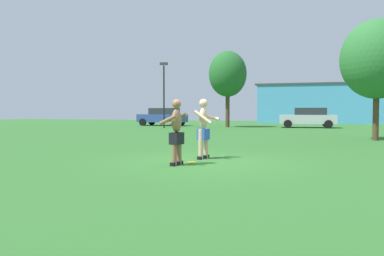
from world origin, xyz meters
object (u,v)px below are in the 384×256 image
player_near (204,127)px  tree_right_field (228,74)px  player_in_black (176,131)px  tree_left_field (377,59)px  car_blue_mid_lot (163,116)px  lamp_post (164,87)px  car_silver_near_post (308,117)px  frisbee (192,163)px

player_near → tree_right_field: size_ratio=0.28×
player_near → player_in_black: 1.51m
tree_left_field → tree_right_field: size_ratio=0.90×
tree_right_field → tree_left_field: bearing=-50.9°
car_blue_mid_lot → lamp_post: 5.04m
tree_right_field → car_silver_near_post: bearing=8.4°
player_in_black → tree_right_field: tree_right_field is taller
car_blue_mid_lot → tree_right_field: bearing=-12.3°
player_near → frisbee: 1.34m
car_blue_mid_lot → tree_left_field: (15.65, -12.96, 2.91)m
player_in_black → lamp_post: size_ratio=0.33×
car_silver_near_post → player_in_black: bearing=-97.5°
player_in_black → car_blue_mid_lot: bearing=112.3°
lamp_post → tree_right_field: tree_right_field is taller
lamp_post → player_in_black: bearing=-67.8°
tree_left_field → car_blue_mid_lot: bearing=140.4°
lamp_post → frisbee: bearing=-66.6°
player_in_black → tree_left_field: bearing=59.3°
lamp_post → tree_right_field: bearing=31.5°
player_near → tree_left_field: bearing=56.7°
car_silver_near_post → lamp_post: bearing=-161.2°
tree_left_field → lamp_post: bearing=147.6°
player_in_black → car_silver_near_post: (3.02, 22.86, -0.06)m
lamp_post → tree_left_field: size_ratio=0.92×
frisbee → tree_right_field: (-3.57, 21.44, 4.31)m
car_silver_near_post → tree_left_field: (3.09, -12.53, 2.91)m
car_blue_mid_lot → lamp_post: size_ratio=0.86×
player_near → car_blue_mid_lot: bearing=114.3°
car_blue_mid_lot → lamp_post: bearing=-67.4°
car_silver_near_post → tree_left_field: tree_left_field is taller
tree_left_field → tree_right_field: tree_right_field is taller
car_silver_near_post → frisbee: bearing=-97.0°
car_blue_mid_lot → tree_right_field: (6.22, -1.36, 3.50)m
player_near → player_in_black: bearing=-101.9°
player_in_black → tree_right_field: 22.44m
tree_left_field → player_near: bearing=-123.3°
car_silver_near_post → car_blue_mid_lot: 12.56m
lamp_post → tree_right_field: size_ratio=0.82×
car_silver_near_post → tree_right_field: size_ratio=0.71×
tree_right_field → player_near: bearing=-80.0°
player_near → car_blue_mid_lot: size_ratio=0.39×
car_blue_mid_lot → lamp_post: (1.72, -4.11, 2.36)m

